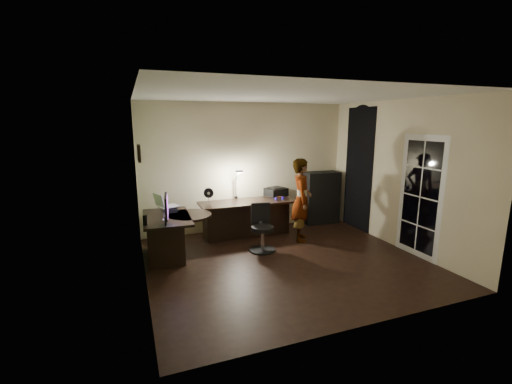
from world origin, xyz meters
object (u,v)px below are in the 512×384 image
object	(u,v)px
office_chair	(262,228)
person	(301,200)
monitor	(165,215)
desk_left	(168,237)
cabinet	(321,197)
desk_right	(247,218)

from	to	relation	value
office_chair	person	size ratio (longest dim) A/B	0.53
monitor	office_chair	size ratio (longest dim) A/B	0.64
desk_left	person	xyz separation A→B (m)	(2.57, -0.03, 0.45)
cabinet	desk_right	bearing A→B (deg)	-168.04
cabinet	monitor	size ratio (longest dim) A/B	2.18
cabinet	desk_left	bearing A→B (deg)	-162.95
desk_left	monitor	xyz separation A→B (m)	(-0.07, -0.53, 0.53)
monitor	person	size ratio (longest dim) A/B	0.34
desk_left	desk_right	bearing A→B (deg)	21.49
desk_left	person	bearing A→B (deg)	1.57
desk_right	person	xyz separation A→B (m)	(0.91, -0.61, 0.45)
cabinet	monitor	xyz separation A→B (m)	(-3.62, -1.39, 0.30)
office_chair	cabinet	bearing A→B (deg)	43.12
cabinet	monitor	distance (m)	3.89
cabinet	monitor	bearing A→B (deg)	-155.61
cabinet	person	xyz separation A→B (m)	(-0.99, -0.89, 0.22)
monitor	office_chair	world-z (taller)	monitor
monitor	person	distance (m)	2.68
monitor	office_chair	bearing A→B (deg)	13.47
desk_left	desk_right	size ratio (longest dim) A/B	0.65
desk_left	desk_right	xyz separation A→B (m)	(1.65, 0.58, 0.00)
cabinet	office_chair	bearing A→B (deg)	-144.85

